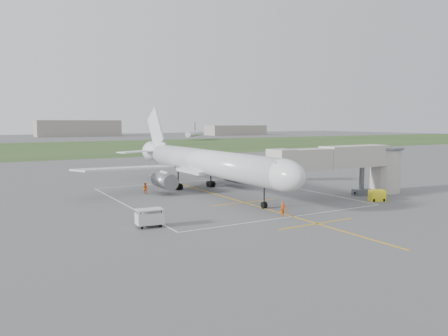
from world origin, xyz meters
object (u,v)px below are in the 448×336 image
gpu_unit (377,196)px  baggage_cart (149,218)px  jet_bridge (351,163)px  ramp_worker_nose (283,209)px  ramp_worker_wing (145,188)px  airliner (206,163)px

gpu_unit → baggage_cart: baggage_cart is taller
jet_bridge → baggage_cart: size_ratio=8.46×
ramp_worker_nose → ramp_worker_wing: size_ratio=0.99×
gpu_unit → baggage_cart: size_ratio=0.85×
baggage_cart → ramp_worker_wing: baggage_cart is taller
airliner → gpu_unit: 24.93m
jet_bridge → ramp_worker_nose: jet_bridge is taller
jet_bridge → ramp_worker_wing: (-24.48, 16.88, -3.93)m
airliner → jet_bridge: airliner is taller
baggage_cart → ramp_worker_nose: baggage_cart is taller
airliner → jet_bridge: size_ratio=2.00×
airliner → jet_bridge: bearing=-42.2°
baggage_cart → ramp_worker_nose: (14.70, -2.78, -0.14)m
baggage_cart → ramp_worker_nose: size_ratio=1.72×
ramp_worker_wing → gpu_unit: bearing=-176.3°
jet_bridge → baggage_cart: 31.65m
gpu_unit → ramp_worker_nose: size_ratio=1.45×
jet_bridge → ramp_worker_nose: 18.00m
airliner → jet_bridge: (15.72, -14.25, 0.35)m
jet_bridge → ramp_worker_nose: (-16.58, -5.79, -3.94)m
ramp_worker_wing → ramp_worker_nose: bearing=153.8°
jet_bridge → ramp_worker_wing: 29.99m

